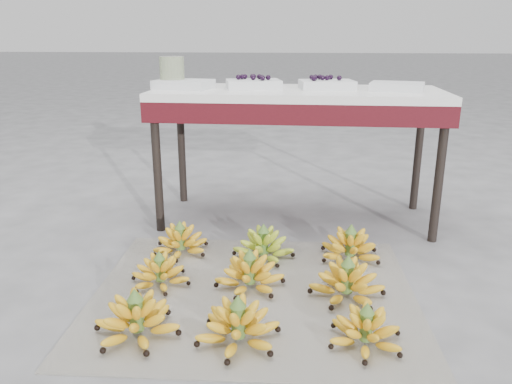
# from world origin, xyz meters

# --- Properties ---
(ground) EXTENTS (60.00, 60.00, 0.00)m
(ground) POSITION_xyz_m (0.00, 0.00, 0.00)
(ground) COLOR #5C5C5E
(ground) RESTS_ON ground
(newspaper_mat) EXTENTS (1.30, 1.10, 0.01)m
(newspaper_mat) POSITION_xyz_m (-0.03, 0.06, 0.00)
(newspaper_mat) COLOR beige
(newspaper_mat) RESTS_ON ground
(bunch_front_left) EXTENTS (0.36, 0.36, 0.18)m
(bunch_front_left) POSITION_xyz_m (-0.39, -0.27, 0.07)
(bunch_front_left) COLOR gold
(bunch_front_left) RESTS_ON newspaper_mat
(bunch_front_center) EXTENTS (0.36, 0.36, 0.17)m
(bunch_front_center) POSITION_xyz_m (-0.05, -0.27, 0.06)
(bunch_front_center) COLOR gold
(bunch_front_center) RESTS_ON newspaper_mat
(bunch_front_right) EXTENTS (0.31, 0.31, 0.15)m
(bunch_front_right) POSITION_xyz_m (0.37, -0.24, 0.06)
(bunch_front_right) COLOR gold
(bunch_front_right) RESTS_ON newspaper_mat
(bunch_mid_left) EXTENTS (0.27, 0.27, 0.15)m
(bunch_mid_left) POSITION_xyz_m (-0.42, 0.09, 0.06)
(bunch_mid_left) COLOR gold
(bunch_mid_left) RESTS_ON newspaper_mat
(bunch_mid_center) EXTENTS (0.29, 0.29, 0.17)m
(bunch_mid_center) POSITION_xyz_m (-0.05, 0.11, 0.06)
(bunch_mid_center) COLOR gold
(bunch_mid_center) RESTS_ON newspaper_mat
(bunch_mid_right) EXTENTS (0.36, 0.36, 0.17)m
(bunch_mid_right) POSITION_xyz_m (0.33, 0.07, 0.07)
(bunch_mid_right) COLOR gold
(bunch_mid_right) RESTS_ON newspaper_mat
(bunch_back_left) EXTENTS (0.33, 0.33, 0.16)m
(bunch_back_left) POSITION_xyz_m (-0.41, 0.41, 0.06)
(bunch_back_left) COLOR gold
(bunch_back_left) RESTS_ON newspaper_mat
(bunch_back_center) EXTENTS (0.30, 0.30, 0.17)m
(bunch_back_center) POSITION_xyz_m (-0.03, 0.39, 0.06)
(bunch_back_center) COLOR olive
(bunch_back_center) RESTS_ON newspaper_mat
(bunch_back_right) EXTENTS (0.35, 0.35, 0.17)m
(bunch_back_right) POSITION_xyz_m (0.36, 0.42, 0.06)
(bunch_back_right) COLOR gold
(bunch_back_right) RESTS_ON newspaper_mat
(vendor_table) EXTENTS (1.48, 0.59, 0.71)m
(vendor_table) POSITION_xyz_m (0.10, 0.93, 0.63)
(vendor_table) COLOR black
(vendor_table) RESTS_ON ground
(tray_far_left) EXTENTS (0.31, 0.25, 0.04)m
(tray_far_left) POSITION_xyz_m (-0.49, 0.91, 0.73)
(tray_far_left) COLOR silver
(tray_far_left) RESTS_ON vendor_table
(tray_left) EXTENTS (0.31, 0.26, 0.07)m
(tray_left) POSITION_xyz_m (-0.13, 0.96, 0.73)
(tray_left) COLOR silver
(tray_left) RESTS_ON vendor_table
(tray_right) EXTENTS (0.30, 0.24, 0.07)m
(tray_right) POSITION_xyz_m (0.24, 0.97, 0.73)
(tray_right) COLOR silver
(tray_right) RESTS_ON vendor_table
(tray_far_right) EXTENTS (0.29, 0.24, 0.04)m
(tray_far_right) POSITION_xyz_m (0.59, 0.92, 0.73)
(tray_far_right) COLOR silver
(tray_far_right) RESTS_ON vendor_table
(glass_jar) EXTENTS (0.16, 0.16, 0.16)m
(glass_jar) POSITION_xyz_m (-0.56, 0.93, 0.79)
(glass_jar) COLOR beige
(glass_jar) RESTS_ON vendor_table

